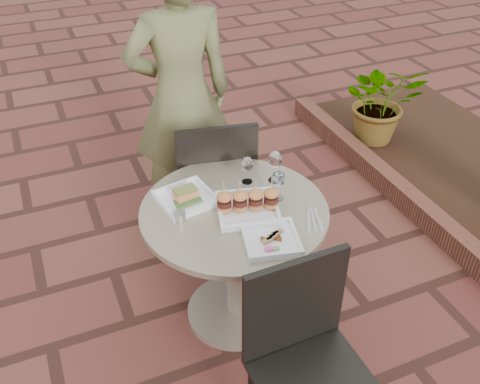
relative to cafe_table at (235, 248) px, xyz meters
name	(u,v)px	position (x,y,z in m)	size (l,w,h in m)	color
ground	(203,300)	(-0.13, 0.16, -0.48)	(60.00, 60.00, 0.00)	#592D23
cafe_table	(235,248)	(0.00, 0.00, 0.00)	(0.90, 0.90, 0.73)	gray
chair_far	(215,177)	(0.10, 0.53, 0.07)	(0.51, 0.51, 0.93)	black
chair_near	(305,349)	(0.00, -0.72, 0.07)	(0.45, 0.45, 0.93)	black
diner	(181,98)	(0.05, 0.94, 0.39)	(0.64, 0.42, 1.76)	brown
plate_salmon	(186,197)	(-0.19, 0.15, 0.27)	(0.29, 0.29, 0.07)	white
plate_sliders	(248,204)	(0.05, -0.04, 0.29)	(0.35, 0.35, 0.18)	white
plate_tuna	(271,239)	(0.06, -0.28, 0.26)	(0.29, 0.29, 0.03)	white
wine_glass_right	(278,180)	(0.23, 0.00, 0.36)	(0.07, 0.07, 0.16)	white
wine_glass_mid	(247,165)	(0.15, 0.18, 0.35)	(0.06, 0.06, 0.15)	white
wine_glass_far	(275,160)	(0.28, 0.14, 0.37)	(0.07, 0.07, 0.17)	white
steel_ramekin	(179,216)	(-0.26, 0.02, 0.27)	(0.06, 0.06, 0.04)	silver
cutlery_set	(313,220)	(0.30, -0.22, 0.25)	(0.09, 0.20, 0.00)	silver
planter_curb	(403,195)	(1.47, 0.46, -0.41)	(0.12, 3.00, 0.15)	brown
mulch_bed	(480,178)	(2.17, 0.46, -0.45)	(1.30, 3.00, 0.06)	black
potted_plant_a	(382,101)	(1.76, 1.21, -0.09)	(0.61, 0.53, 0.68)	#33662D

